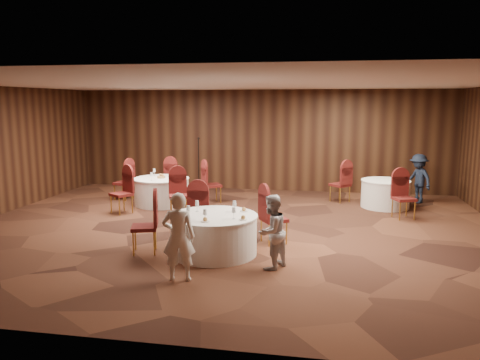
% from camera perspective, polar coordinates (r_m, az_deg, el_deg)
% --- Properties ---
extents(ground, '(12.00, 12.00, 0.00)m').
position_cam_1_polar(ground, '(10.42, -1.28, -6.12)').
color(ground, black).
rests_on(ground, ground).
extents(room_shell, '(12.00, 12.00, 12.00)m').
position_cam_1_polar(room_shell, '(10.08, -1.33, 4.70)').
color(room_shell, silver).
rests_on(room_shell, ground).
extents(table_main, '(1.63, 1.63, 0.74)m').
position_cam_1_polar(table_main, '(8.77, -3.21, -6.59)').
color(table_main, silver).
rests_on(table_main, ground).
extents(table_left, '(1.53, 1.53, 0.74)m').
position_cam_1_polar(table_left, '(13.10, -9.53, -1.34)').
color(table_left, silver).
rests_on(table_left, ground).
extents(table_right, '(1.29, 1.29, 0.74)m').
position_cam_1_polar(table_right, '(13.17, 17.28, -1.58)').
color(table_right, silver).
rests_on(table_right, ground).
extents(chairs_main, '(3.01, 1.98, 1.00)m').
position_cam_1_polar(chairs_main, '(9.40, -4.00, -4.72)').
color(chairs_main, '#400C0E').
rests_on(chairs_main, ground).
extents(chairs_left, '(3.28, 3.06, 1.00)m').
position_cam_1_polar(chairs_left, '(13.05, -9.43, -0.82)').
color(chairs_left, '#400C0E').
rests_on(chairs_left, ground).
extents(chairs_right, '(2.16, 2.43, 1.00)m').
position_cam_1_polar(chairs_right, '(12.76, 15.51, -1.28)').
color(chairs_right, '#400C0E').
rests_on(chairs_right, ground).
extents(tabletop_main, '(1.12, 1.04, 0.22)m').
position_cam_1_polar(tabletop_main, '(8.52, -2.43, -3.82)').
color(tabletop_main, silver).
rests_on(tabletop_main, table_main).
extents(tabletop_left, '(0.79, 0.80, 0.22)m').
position_cam_1_polar(tabletop_left, '(13.03, -9.59, 0.58)').
color(tabletop_left, silver).
rests_on(tabletop_left, table_left).
extents(tabletop_right, '(0.08, 0.08, 0.22)m').
position_cam_1_polar(tabletop_right, '(12.90, 18.61, 0.48)').
color(tabletop_right, silver).
rests_on(tabletop_right, table_right).
extents(mic_stand, '(0.24, 0.24, 1.73)m').
position_cam_1_polar(mic_stand, '(14.61, -5.03, 0.43)').
color(mic_stand, black).
rests_on(mic_stand, ground).
extents(woman_a, '(0.58, 0.44, 1.42)m').
position_cam_1_polar(woman_a, '(7.45, -7.49, -6.89)').
color(woman_a, white).
rests_on(woman_a, ground).
extents(woman_b, '(0.73, 0.78, 1.28)m').
position_cam_1_polar(woman_b, '(7.95, 3.85, -6.32)').
color(woman_b, silver).
rests_on(woman_b, ground).
extents(man_c, '(0.92, 1.03, 1.38)m').
position_cam_1_polar(man_c, '(13.99, 20.92, 0.16)').
color(man_c, black).
rests_on(man_c, ground).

